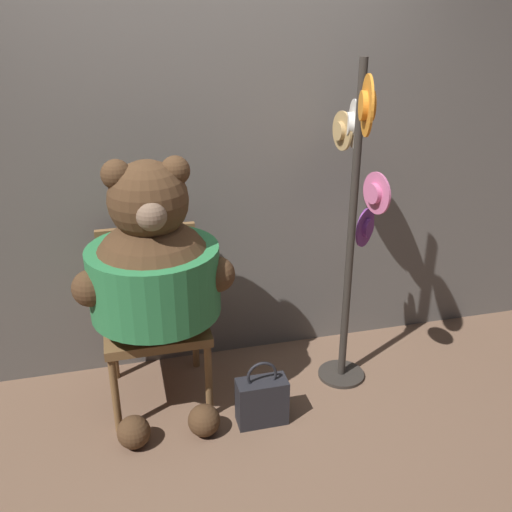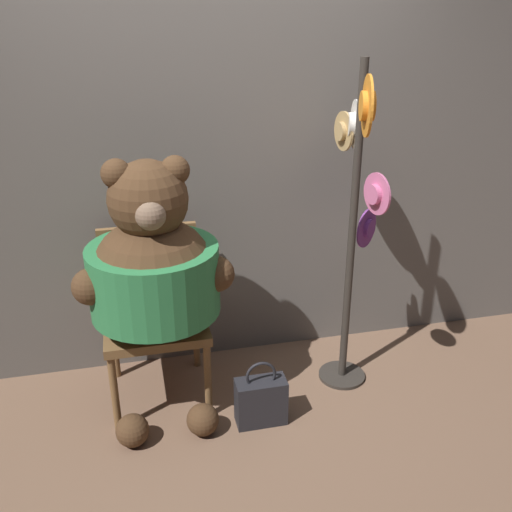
{
  "view_description": "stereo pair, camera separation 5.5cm",
  "coord_description": "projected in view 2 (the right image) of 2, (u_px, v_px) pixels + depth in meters",
  "views": [
    {
      "loc": [
        -0.47,
        -2.49,
        2.08
      ],
      "look_at": [
        0.21,
        0.19,
        0.86
      ],
      "focal_mm": 40.0,
      "sensor_mm": 36.0,
      "label": 1
    },
    {
      "loc": [
        -0.42,
        -2.5,
        2.08
      ],
      "look_at": [
        0.21,
        0.19,
        0.86
      ],
      "focal_mm": 40.0,
      "sensor_mm": 36.0,
      "label": 2
    }
  ],
  "objects": [
    {
      "name": "teddy_bear",
      "position": [
        154.0,
        272.0,
        2.91
      ],
      "size": [
        0.81,
        0.72,
        1.43
      ],
      "color": "#4C331E",
      "rests_on": "ground_plane"
    },
    {
      "name": "wall_back",
      "position": [
        201.0,
        164.0,
        3.27
      ],
      "size": [
        8.0,
        0.1,
        2.49
      ],
      "color": "#66605B",
      "rests_on": "ground_plane"
    },
    {
      "name": "handbag_on_ground",
      "position": [
        261.0,
        400.0,
        3.06
      ],
      "size": [
        0.27,
        0.13,
        0.38
      ],
      "color": "#232328",
      "rests_on": "ground_plane"
    },
    {
      "name": "ground_plane",
      "position": [
        227.0,
        415.0,
        3.16
      ],
      "size": [
        14.0,
        14.0,
        0.0
      ],
      "primitive_type": "plane",
      "color": "brown"
    },
    {
      "name": "hat_display_rack",
      "position": [
        356.0,
        206.0,
        3.04
      ],
      "size": [
        0.37,
        0.6,
        1.86
      ],
      "color": "#332D28",
      "rests_on": "ground_plane"
    },
    {
      "name": "chair",
      "position": [
        154.0,
        307.0,
        3.19
      ],
      "size": [
        0.55,
        0.55,
        0.96
      ],
      "color": "brown",
      "rests_on": "ground_plane"
    }
  ]
}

